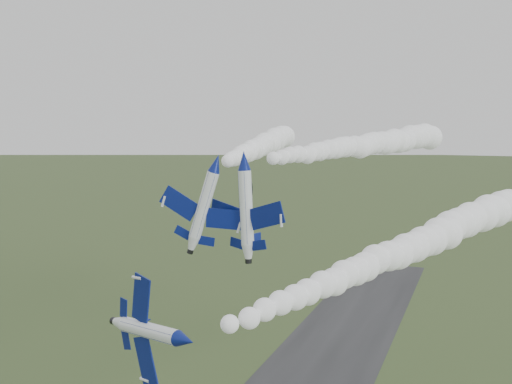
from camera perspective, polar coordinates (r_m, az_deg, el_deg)
jet_lead at (r=51.52m, az=-7.14°, el=-14.55°), size 6.97×12.17×10.41m
smoke_trail_jet_lead at (r=79.68m, az=15.13°, el=-5.35°), size 31.45×68.50×5.64m
jet_pair_left at (r=72.68m, az=-4.03°, el=2.88°), size 11.03×13.56×4.32m
smoke_trail_jet_pair_left at (r=108.18m, az=0.70°, el=4.69°), size 17.73×65.68×5.27m
jet_pair_right at (r=71.75m, az=-1.27°, el=3.17°), size 12.13×14.10×3.57m
smoke_trail_jet_pair_right at (r=98.18m, az=11.05°, el=4.65°), size 21.02×55.19×4.94m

